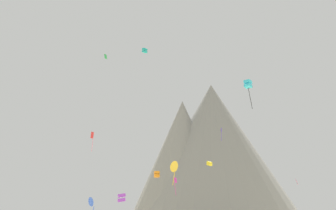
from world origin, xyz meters
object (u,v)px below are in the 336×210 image
(kite_violet_low, at_px, (121,198))
(kite_gold_low, at_px, (173,167))
(kite_yellow_low, at_px, (209,164))
(kite_green_high, at_px, (106,57))
(kite_indigo_mid, at_px, (221,131))
(kite_magenta_low, at_px, (175,182))
(kite_orange_low, at_px, (157,174))
(kite_blue_low, at_px, (92,203))
(kite_red_mid, at_px, (92,137))
(kite_teal_high, at_px, (145,50))
(rock_massif, at_px, (210,157))
(kite_cyan_mid, at_px, (248,84))
(kite_rainbow_low, at_px, (297,182))

(kite_violet_low, bearing_deg, kite_gold_low, -145.70)
(kite_yellow_low, relative_size, kite_green_high, 1.27)
(kite_gold_low, height_order, kite_green_high, kite_green_high)
(kite_indigo_mid, bearing_deg, kite_magenta_low, -151.71)
(kite_indigo_mid, bearing_deg, kite_violet_low, -155.34)
(kite_violet_low, bearing_deg, kite_orange_low, -20.43)
(kite_violet_low, bearing_deg, kite_yellow_low, -57.51)
(kite_orange_low, bearing_deg, kite_blue_low, -111.41)
(kite_red_mid, bearing_deg, kite_yellow_low, 150.53)
(kite_gold_low, height_order, kite_orange_low, kite_orange_low)
(kite_orange_low, height_order, kite_teal_high, kite_teal_high)
(rock_massif, relative_size, kite_gold_low, 23.01)
(kite_indigo_mid, xyz_separation_m, kite_yellow_low, (-2.39, -7.81, -7.98))
(kite_indigo_mid, xyz_separation_m, kite_orange_low, (-16.01, 7.41, -8.37))
(kite_violet_low, distance_m, kite_blue_low, 4.97)
(kite_gold_low, distance_m, kite_cyan_mid, 20.67)
(kite_red_mid, bearing_deg, kite_gold_low, 105.08)
(kite_teal_high, bearing_deg, kite_orange_low, 38.31)
(kite_rainbow_low, bearing_deg, kite_green_high, 2.43)
(kite_green_high, bearing_deg, kite_orange_low, 63.17)
(kite_green_high, bearing_deg, kite_red_mid, 100.37)
(rock_massif, relative_size, kite_red_mid, 17.53)
(kite_yellow_low, bearing_deg, rock_massif, -138.32)
(kite_orange_low, relative_size, kite_teal_high, 1.66)
(kite_blue_low, bearing_deg, kite_indigo_mid, -91.59)
(kite_magenta_low, distance_m, kite_indigo_mid, 21.51)
(kite_cyan_mid, xyz_separation_m, kite_teal_high, (-17.66, -0.14, 7.46))
(kite_cyan_mid, bearing_deg, kite_magenta_low, 7.23)
(kite_gold_low, relative_size, kite_red_mid, 0.76)
(kite_violet_low, xyz_separation_m, kite_blue_low, (-4.89, 0.61, -0.66))
(kite_magenta_low, distance_m, kite_cyan_mid, 20.73)
(rock_massif, height_order, kite_violet_low, rock_massif)
(kite_gold_low, distance_m, kite_blue_low, 15.62)
(rock_massif, distance_m, kite_indigo_mid, 46.35)
(kite_rainbow_low, height_order, kite_blue_low, kite_rainbow_low)
(kite_green_high, bearing_deg, kite_yellow_low, 15.52)
(kite_orange_low, bearing_deg, kite_rainbow_low, -15.04)
(kite_red_mid, bearing_deg, kite_cyan_mid, 129.44)
(kite_cyan_mid, xyz_separation_m, kite_green_high, (-25.60, 1.64, 7.67))
(kite_magenta_low, relative_size, kite_rainbow_low, 2.20)
(kite_blue_low, height_order, kite_teal_high, kite_teal_high)
(kite_rainbow_low, distance_m, kite_yellow_low, 24.18)
(kite_blue_low, xyz_separation_m, kite_green_high, (-0.98, 5.32, 26.56))
(kite_magenta_low, bearing_deg, kite_indigo_mid, -148.80)
(kite_magenta_low, height_order, kite_indigo_mid, kite_indigo_mid)
(kite_gold_low, bearing_deg, kite_cyan_mid, 165.30)
(kite_red_mid, relative_size, kite_cyan_mid, 0.86)
(kite_blue_low, distance_m, kite_orange_low, 33.27)
(kite_magenta_low, xyz_separation_m, kite_blue_low, (-11.58, -8.85, -3.62))
(kite_violet_low, relative_size, kite_red_mid, 0.35)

